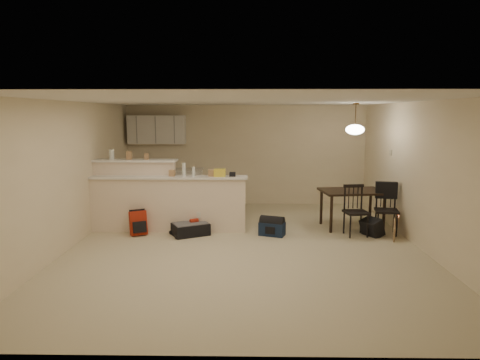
{
  "coord_description": "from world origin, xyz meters",
  "views": [
    {
      "loc": [
        0.03,
        -7.27,
        2.29
      ],
      "look_at": [
        -0.1,
        0.7,
        1.05
      ],
      "focal_mm": 32.0,
      "sensor_mm": 36.0,
      "label": 1
    }
  ],
  "objects_px": {
    "pendant_lamp": "(355,129)",
    "black_daypack": "(372,228)",
    "dining_chair_near": "(356,211)",
    "red_backpack": "(138,223)",
    "navy_duffel": "(272,229)",
    "dining_chair_far": "(387,209)",
    "dining_table": "(352,195)",
    "suitcase": "(191,229)"
  },
  "relations": [
    {
      "from": "dining_chair_far",
      "to": "dining_table",
      "type": "bearing_deg",
      "value": 149.56
    },
    {
      "from": "pendant_lamp",
      "to": "dining_chair_far",
      "type": "relative_size",
      "value": 0.64
    },
    {
      "from": "dining_table",
      "to": "pendant_lamp",
      "type": "distance_m",
      "value": 1.31
    },
    {
      "from": "pendant_lamp",
      "to": "dining_chair_near",
      "type": "height_order",
      "value": "pendant_lamp"
    },
    {
      "from": "dining_chair_far",
      "to": "suitcase",
      "type": "distance_m",
      "value": 3.76
    },
    {
      "from": "dining_chair_far",
      "to": "pendant_lamp",
      "type": "bearing_deg",
      "value": 149.56
    },
    {
      "from": "dining_chair_near",
      "to": "dining_chair_far",
      "type": "xyz_separation_m",
      "value": [
        0.61,
        0.11,
        0.0
      ]
    },
    {
      "from": "red_backpack",
      "to": "navy_duffel",
      "type": "relative_size",
      "value": 0.97
    },
    {
      "from": "dining_table",
      "to": "pendant_lamp",
      "type": "bearing_deg",
      "value": -97.25
    },
    {
      "from": "dining_chair_near",
      "to": "suitcase",
      "type": "distance_m",
      "value": 3.16
    },
    {
      "from": "pendant_lamp",
      "to": "navy_duffel",
      "type": "distance_m",
      "value": 2.55
    },
    {
      "from": "dining_chair_near",
      "to": "red_backpack",
      "type": "height_order",
      "value": "dining_chair_near"
    },
    {
      "from": "dining_chair_near",
      "to": "dining_chair_far",
      "type": "distance_m",
      "value": 0.62
    },
    {
      "from": "dining_table",
      "to": "dining_chair_near",
      "type": "xyz_separation_m",
      "value": [
        -0.06,
        -0.58,
        -0.2
      ]
    },
    {
      "from": "dining_chair_near",
      "to": "navy_duffel",
      "type": "bearing_deg",
      "value": 172.43
    },
    {
      "from": "pendant_lamp",
      "to": "dining_chair_near",
      "type": "xyz_separation_m",
      "value": [
        -0.06,
        -0.58,
        -1.51
      ]
    },
    {
      "from": "black_daypack",
      "to": "dining_chair_near",
      "type": "bearing_deg",
      "value": 57.02
    },
    {
      "from": "dining_chair_near",
      "to": "navy_duffel",
      "type": "distance_m",
      "value": 1.62
    },
    {
      "from": "dining_table",
      "to": "red_backpack",
      "type": "relative_size",
      "value": 2.89
    },
    {
      "from": "dining_chair_near",
      "to": "black_daypack",
      "type": "distance_m",
      "value": 0.44
    },
    {
      "from": "pendant_lamp",
      "to": "suitcase",
      "type": "xyz_separation_m",
      "value": [
        -3.19,
        -0.6,
        -1.88
      ]
    },
    {
      "from": "dining_chair_near",
      "to": "navy_duffel",
      "type": "xyz_separation_m",
      "value": [
        -1.58,
        -0.02,
        -0.35
      ]
    },
    {
      "from": "dining_table",
      "to": "black_daypack",
      "type": "bearing_deg",
      "value": -74.84
    },
    {
      "from": "dining_table",
      "to": "dining_chair_near",
      "type": "distance_m",
      "value": 0.62
    },
    {
      "from": "dining_chair_near",
      "to": "red_backpack",
      "type": "xyz_separation_m",
      "value": [
        -4.13,
        -0.02,
        -0.25
      ]
    },
    {
      "from": "red_backpack",
      "to": "navy_duffel",
      "type": "height_order",
      "value": "red_backpack"
    },
    {
      "from": "navy_duffel",
      "to": "dining_chair_near",
      "type": "bearing_deg",
      "value": 20.55
    },
    {
      "from": "pendant_lamp",
      "to": "dining_chair_near",
      "type": "relative_size",
      "value": 0.65
    },
    {
      "from": "dining_chair_far",
      "to": "red_backpack",
      "type": "xyz_separation_m",
      "value": [
        -4.74,
        -0.13,
        -0.25
      ]
    },
    {
      "from": "suitcase",
      "to": "black_daypack",
      "type": "bearing_deg",
      "value": -26.96
    },
    {
      "from": "dining_chair_far",
      "to": "navy_duffel",
      "type": "xyz_separation_m",
      "value": [
        -2.19,
        -0.13,
        -0.35
      ]
    },
    {
      "from": "pendant_lamp",
      "to": "dining_chair_far",
      "type": "distance_m",
      "value": 1.67
    },
    {
      "from": "red_backpack",
      "to": "black_daypack",
      "type": "bearing_deg",
      "value": -25.6
    },
    {
      "from": "dining_chair_near",
      "to": "navy_duffel",
      "type": "relative_size",
      "value": 2.03
    },
    {
      "from": "suitcase",
      "to": "navy_duffel",
      "type": "xyz_separation_m",
      "value": [
        1.55,
        0.0,
        0.02
      ]
    },
    {
      "from": "dining_table",
      "to": "dining_chair_far",
      "type": "xyz_separation_m",
      "value": [
        0.55,
        -0.47,
        -0.19
      ]
    },
    {
      "from": "navy_duffel",
      "to": "suitcase",
      "type": "bearing_deg",
      "value": -160.18
    },
    {
      "from": "dining_table",
      "to": "navy_duffel",
      "type": "distance_m",
      "value": 1.83
    },
    {
      "from": "suitcase",
      "to": "black_daypack",
      "type": "distance_m",
      "value": 3.44
    },
    {
      "from": "suitcase",
      "to": "black_daypack",
      "type": "xyz_separation_m",
      "value": [
        3.44,
        0.0,
        0.05
      ]
    },
    {
      "from": "pendant_lamp",
      "to": "black_daypack",
      "type": "bearing_deg",
      "value": -67.59
    },
    {
      "from": "navy_duffel",
      "to": "black_daypack",
      "type": "relative_size",
      "value": 1.29
    }
  ]
}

